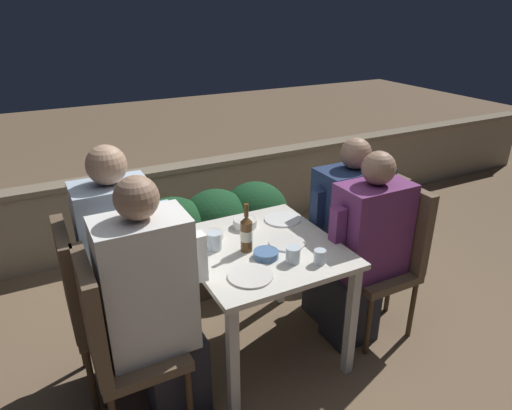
# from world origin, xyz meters

# --- Properties ---
(ground_plane) EXTENTS (16.00, 16.00, 0.00)m
(ground_plane) POSITION_xyz_m (0.00, 0.00, 0.00)
(ground_plane) COLOR #7A6047
(parapet_wall) EXTENTS (9.00, 0.18, 0.68)m
(parapet_wall) POSITION_xyz_m (0.00, 1.65, 0.34)
(parapet_wall) COLOR gray
(parapet_wall) RESTS_ON ground_plane
(dining_table) EXTENTS (0.81, 0.86, 0.73)m
(dining_table) POSITION_xyz_m (0.00, 0.00, 0.62)
(dining_table) COLOR silver
(dining_table) RESTS_ON ground_plane
(planter_hedge) EXTENTS (1.15, 0.47, 0.75)m
(planter_hedge) POSITION_xyz_m (0.06, 0.81, 0.41)
(planter_hedge) COLOR brown
(planter_hedge) RESTS_ON ground_plane
(chair_left_near) EXTENTS (0.41, 0.41, 0.97)m
(chair_left_near) POSITION_xyz_m (-0.85, -0.18, 0.57)
(chair_left_near) COLOR brown
(chair_left_near) RESTS_ON ground_plane
(person_white_polo) EXTENTS (0.49, 0.26, 1.31)m
(person_white_polo) POSITION_xyz_m (-0.65, -0.18, 0.66)
(person_white_polo) COLOR #282833
(person_white_polo) RESTS_ON ground_plane
(chair_left_far) EXTENTS (0.41, 0.41, 0.97)m
(chair_left_far) POSITION_xyz_m (-0.90, 0.18, 0.57)
(chair_left_far) COLOR brown
(chair_left_far) RESTS_ON ground_plane
(person_blue_shirt) EXTENTS (0.47, 0.26, 1.35)m
(person_blue_shirt) POSITION_xyz_m (-0.70, 0.18, 0.68)
(person_blue_shirt) COLOR #282833
(person_blue_shirt) RESTS_ON ground_plane
(chair_right_near) EXTENTS (0.41, 0.41, 0.97)m
(chair_right_near) POSITION_xyz_m (0.82, -0.14, 0.57)
(chair_right_near) COLOR brown
(chair_right_near) RESTS_ON ground_plane
(person_purple_stripe) EXTENTS (0.49, 0.26, 1.21)m
(person_purple_stripe) POSITION_xyz_m (0.62, -0.14, 0.61)
(person_purple_stripe) COLOR #282833
(person_purple_stripe) RESTS_ON ground_plane
(chair_right_far) EXTENTS (0.41, 0.41, 0.97)m
(chair_right_far) POSITION_xyz_m (0.88, 0.12, 0.57)
(chair_right_far) COLOR brown
(chair_right_far) RESTS_ON ground_plane
(person_navy_jumper) EXTENTS (0.51, 0.26, 1.21)m
(person_navy_jumper) POSITION_xyz_m (0.67, 0.12, 0.60)
(person_navy_jumper) COLOR #282833
(person_navy_jumper) RESTS_ON ground_plane
(beer_bottle) EXTENTS (0.07, 0.07, 0.27)m
(beer_bottle) POSITION_xyz_m (-0.09, -0.01, 0.83)
(beer_bottle) COLOR brown
(beer_bottle) RESTS_ON dining_table
(plate_0) EXTENTS (0.23, 0.23, 0.01)m
(plate_0) POSITION_xyz_m (-0.19, -0.24, 0.73)
(plate_0) COLOR silver
(plate_0) RESTS_ON dining_table
(plate_1) EXTENTS (0.20, 0.20, 0.01)m
(plate_1) POSITION_xyz_m (0.14, -0.04, 0.73)
(plate_1) COLOR silver
(plate_1) RESTS_ON dining_table
(plate_2) EXTENTS (0.22, 0.22, 0.01)m
(plate_2) POSITION_xyz_m (0.27, 0.23, 0.73)
(plate_2) COLOR white
(plate_2) RESTS_ON dining_table
(bowl_0) EXTENTS (0.14, 0.14, 0.05)m
(bowl_0) POSITION_xyz_m (0.02, 0.25, 0.76)
(bowl_0) COLOR silver
(bowl_0) RESTS_ON dining_table
(bowl_1) EXTENTS (0.13, 0.13, 0.04)m
(bowl_1) POSITION_xyz_m (-0.04, -0.12, 0.75)
(bowl_1) COLOR #4C709E
(bowl_1) RESTS_ON dining_table
(bowl_2) EXTENTS (0.13, 0.13, 0.04)m
(bowl_2) POSITION_xyz_m (-0.21, 0.21, 0.75)
(bowl_2) COLOR beige
(bowl_2) RESTS_ON dining_table
(glass_cup_0) EXTENTS (0.08, 0.08, 0.10)m
(glass_cup_0) POSITION_xyz_m (-0.24, 0.09, 0.78)
(glass_cup_0) COLOR silver
(glass_cup_0) RESTS_ON dining_table
(glass_cup_1) EXTENTS (0.06, 0.06, 0.08)m
(glass_cup_1) POSITION_xyz_m (0.18, -0.30, 0.76)
(glass_cup_1) COLOR silver
(glass_cup_1) RESTS_ON dining_table
(glass_cup_2) EXTENTS (0.07, 0.07, 0.11)m
(glass_cup_2) POSITION_xyz_m (-0.35, 0.15, 0.78)
(glass_cup_2) COLOR silver
(glass_cup_2) RESTS_ON dining_table
(glass_cup_3) EXTENTS (0.08, 0.08, 0.08)m
(glass_cup_3) POSITION_xyz_m (0.06, -0.22, 0.77)
(glass_cup_3) COLOR silver
(glass_cup_3) RESTS_ON dining_table
(potted_plant) EXTENTS (0.36, 0.36, 0.74)m
(potted_plant) POSITION_xyz_m (1.01, 0.67, 0.45)
(potted_plant) COLOR #9E5638
(potted_plant) RESTS_ON ground_plane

